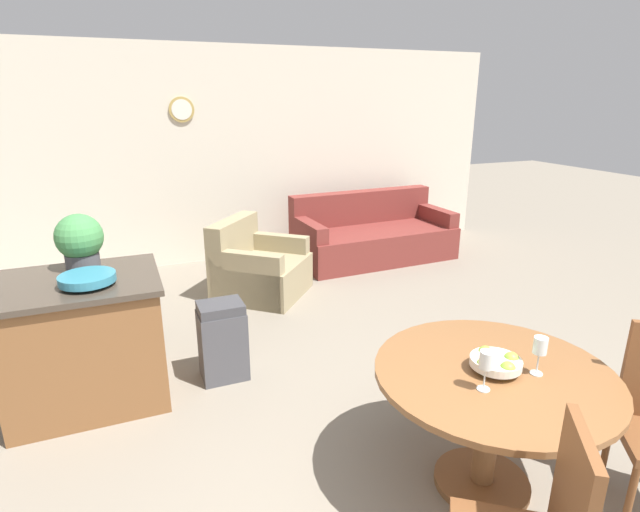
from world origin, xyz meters
name	(u,v)px	position (x,y,z in m)	size (l,w,h in m)	color
wall_back	(214,157)	(0.00, 5.38, 1.35)	(8.00, 0.09, 2.70)	beige
dining_table	(491,398)	(0.52, 0.72, 0.56)	(1.25, 1.25, 0.73)	brown
fruit_bowl	(496,362)	(0.52, 0.71, 0.78)	(0.26, 0.26, 0.10)	silver
wine_glass_left	(486,362)	(0.35, 0.60, 0.88)	(0.07, 0.07, 0.21)	silver
wine_glass_right	(540,347)	(0.70, 0.61, 0.88)	(0.07, 0.07, 0.21)	silver
kitchen_island	(86,341)	(-1.52, 2.48, 0.46)	(1.06, 0.86, 0.91)	brown
teal_bowl	(87,278)	(-1.44, 2.33, 0.96)	(0.35, 0.35, 0.08)	teal
potted_plant	(80,240)	(-1.48, 2.72, 1.12)	(0.32, 0.32, 0.40)	#4C4C51
trash_bin	(223,341)	(-0.58, 2.40, 0.31)	(0.34, 0.27, 0.62)	#47474C
couch	(372,237)	(1.91, 4.64, 0.29)	(2.10, 1.03, 0.86)	maroon
armchair	(258,270)	(0.14, 3.96, 0.28)	(1.22, 1.22, 0.82)	#998966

